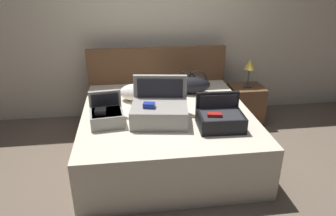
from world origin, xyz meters
TOP-DOWN VIEW (x-y plane):
  - ground_plane at (0.00, 0.00)m, footprint 12.00×12.00m
  - back_wall at (0.00, 1.65)m, footprint 8.00×0.10m
  - bed at (0.00, 0.40)m, footprint 1.84×1.90m
  - headboard at (0.00, 1.39)m, footprint 1.88×0.08m
  - hard_case_large at (-0.10, 0.17)m, footprint 0.63×0.55m
  - hard_case_medium at (0.48, -0.05)m, footprint 0.45×0.37m
  - hard_case_small at (-0.64, 0.19)m, footprint 0.36×0.38m
  - duffel_bag at (0.38, 0.91)m, footprint 0.49×0.30m
  - pillow_near_headboard at (-0.32, 0.76)m, footprint 0.44×0.31m
  - nightstand at (1.20, 1.10)m, footprint 0.44×0.40m
  - table_lamp at (1.20, 1.10)m, footprint 0.14×0.14m

SIDE VIEW (x-z plane):
  - ground_plane at x=0.00m, z-range 0.00..0.00m
  - nightstand at x=1.20m, z-range 0.00..0.53m
  - bed at x=0.00m, z-range 0.00..0.56m
  - headboard at x=0.00m, z-range 0.00..1.04m
  - hard_case_small at x=-0.64m, z-range 0.50..0.80m
  - hard_case_medium at x=0.48m, z-range 0.50..0.81m
  - pillow_near_headboard at x=-0.32m, z-range 0.56..0.76m
  - duffel_bag at x=0.38m, z-range 0.53..0.82m
  - hard_case_large at x=-0.10m, z-range 0.47..0.90m
  - table_lamp at x=1.20m, z-range 0.63..1.01m
  - back_wall at x=0.00m, z-range 0.00..2.60m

